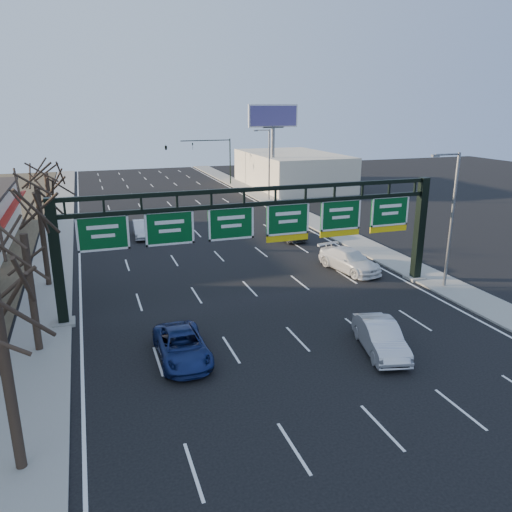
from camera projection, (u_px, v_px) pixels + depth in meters
name	position (u px, v px, depth m)	size (l,w,h in m)	color
ground	(314.00, 356.00, 24.53)	(160.00, 160.00, 0.00)	black
sidewalk_left	(52.00, 264.00, 38.59)	(3.00, 120.00, 0.12)	gray
sidewalk_right	(346.00, 237.00, 46.61)	(3.00, 120.00, 0.12)	gray
lane_markings	(213.00, 250.00, 42.62)	(21.60, 120.00, 0.01)	white
sign_gantry	(262.00, 228.00, 30.47)	(24.60, 1.20, 7.20)	black
building_right_distant	(292.00, 170.00, 75.30)	(12.00, 20.00, 5.00)	#BFB79E
tree_gantry	(20.00, 212.00, 22.98)	(3.60, 3.60, 8.48)	black
tree_mid	(35.00, 170.00, 31.81)	(3.60, 3.60, 9.24)	black
tree_far	(44.00, 161.00, 40.97)	(3.60, 3.60, 8.86)	black
streetlight_near	(451.00, 214.00, 32.39)	(2.15, 0.22, 9.00)	slate
streetlight_far	(268.00, 161.00, 63.15)	(2.15, 0.22, 9.00)	slate
billboard_right	(273.00, 127.00, 67.29)	(7.00, 0.50, 12.00)	slate
traffic_signal_mast	(191.00, 150.00, 74.47)	(10.16, 0.54, 7.00)	black
car_blue_suv	(182.00, 346.00, 24.06)	(2.29, 4.97, 1.38)	navy
car_silver_sedan	(381.00, 337.00, 24.78)	(1.64, 4.69, 1.55)	silver
car_white_wagon	(349.00, 260.00, 37.05)	(2.23, 5.49, 1.59)	white
car_grey_far	(287.00, 231.00, 45.78)	(1.85, 4.59, 1.56)	#3B3D3F
car_silver_distant	(143.00, 229.00, 46.62)	(1.61, 4.62, 1.52)	silver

